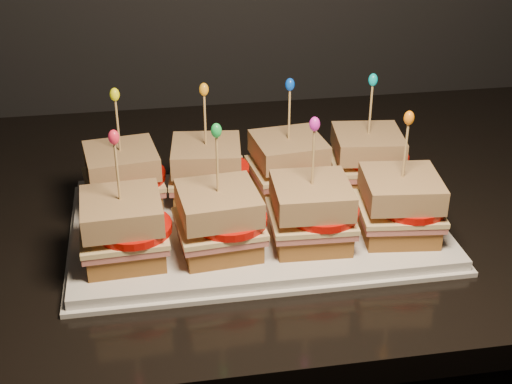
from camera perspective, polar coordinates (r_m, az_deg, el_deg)
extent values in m
cube|color=black|center=(1.01, -5.40, -1.37)|extent=(2.23, 0.73, 0.03)
cube|color=white|center=(0.92, 0.00, -2.54)|extent=(0.46, 0.28, 0.02)
cube|color=white|center=(0.92, 0.00, -2.86)|extent=(0.47, 0.30, 0.01)
cube|color=#5E2F13|center=(0.95, -10.47, -0.25)|extent=(0.10, 0.10, 0.02)
cube|color=#B2594F|center=(0.95, -10.55, 0.61)|extent=(0.11, 0.10, 0.01)
cube|color=#E8CD8B|center=(0.94, -10.59, 0.98)|extent=(0.11, 0.11, 0.01)
cylinder|color=red|center=(0.93, -9.89, 1.28)|extent=(0.09, 0.09, 0.01)
cube|color=brown|center=(0.93, -10.73, 2.47)|extent=(0.10, 0.10, 0.03)
cylinder|color=tan|center=(0.91, -10.98, 5.02)|extent=(0.00, 0.00, 0.09)
ellipsoid|color=#EAEB0E|center=(0.90, -11.24, 7.66)|extent=(0.01, 0.01, 0.02)
cube|color=#5E2F13|center=(0.96, -3.90, 0.26)|extent=(0.10, 0.10, 0.02)
cube|color=#B2594F|center=(0.95, -3.93, 1.12)|extent=(0.11, 0.10, 0.01)
cube|color=#E8CD8B|center=(0.95, -3.95, 1.50)|extent=(0.11, 0.10, 0.01)
cylinder|color=red|center=(0.94, -3.19, 1.80)|extent=(0.09, 0.09, 0.01)
cube|color=brown|center=(0.93, -4.00, 2.98)|extent=(0.10, 0.10, 0.03)
cylinder|color=tan|center=(0.92, -4.09, 5.54)|extent=(0.00, 0.00, 0.09)
ellipsoid|color=orange|center=(0.90, -4.19, 8.19)|extent=(0.01, 0.01, 0.02)
cube|color=#5E2F13|center=(0.97, 2.55, 0.76)|extent=(0.10, 0.10, 0.02)
cube|color=#B2594F|center=(0.96, 2.57, 1.61)|extent=(0.11, 0.10, 0.01)
cube|color=#E8CD8B|center=(0.96, 2.58, 1.99)|extent=(0.11, 0.10, 0.01)
cylinder|color=red|center=(0.95, 3.37, 2.28)|extent=(0.09, 0.09, 0.01)
cube|color=brown|center=(0.95, 2.61, 3.45)|extent=(0.10, 0.10, 0.03)
cylinder|color=tan|center=(0.93, 2.67, 5.98)|extent=(0.00, 0.00, 0.09)
ellipsoid|color=blue|center=(0.92, 2.73, 8.59)|extent=(0.01, 0.01, 0.02)
cube|color=#5E2F13|center=(1.00, 8.73, 1.23)|extent=(0.10, 0.10, 0.02)
cube|color=#B2594F|center=(0.99, 8.80, 2.06)|extent=(0.11, 0.10, 0.01)
cube|color=#E8CD8B|center=(0.99, 8.82, 2.43)|extent=(0.11, 0.11, 0.01)
cylinder|color=red|center=(0.98, 9.63, 2.72)|extent=(0.09, 0.09, 0.01)
cube|color=brown|center=(0.98, 8.94, 3.86)|extent=(0.10, 0.10, 0.03)
cylinder|color=tan|center=(0.96, 9.14, 6.32)|extent=(0.00, 0.00, 0.09)
ellipsoid|color=#07B1BB|center=(0.94, 9.34, 8.85)|extent=(0.01, 0.01, 0.02)
cube|color=#5E2F13|center=(0.84, -10.42, -4.47)|extent=(0.09, 0.09, 0.02)
cube|color=#B2594F|center=(0.83, -10.52, -3.54)|extent=(0.10, 0.10, 0.01)
cube|color=#E8CD8B|center=(0.83, -10.56, -3.12)|extent=(0.10, 0.10, 0.01)
cylinder|color=red|center=(0.82, -9.76, -2.83)|extent=(0.09, 0.09, 0.01)
cube|color=brown|center=(0.81, -10.72, -1.49)|extent=(0.09, 0.09, 0.03)
cylinder|color=tan|center=(0.79, -11.01, 1.34)|extent=(0.00, 0.00, 0.09)
ellipsoid|color=#EB233E|center=(0.77, -11.31, 4.32)|extent=(0.01, 0.01, 0.02)
cube|color=#5E2F13|center=(0.84, -2.95, -3.88)|extent=(0.09, 0.09, 0.02)
cube|color=#B2594F|center=(0.83, -2.97, -2.94)|extent=(0.10, 0.10, 0.01)
cube|color=#E8CD8B|center=(0.83, -2.98, -2.52)|extent=(0.11, 0.10, 0.01)
cylinder|color=red|center=(0.82, -2.12, -2.21)|extent=(0.09, 0.09, 0.01)
cube|color=brown|center=(0.82, -3.03, -0.89)|extent=(0.10, 0.10, 0.03)
cylinder|color=tan|center=(0.80, -3.11, 1.95)|extent=(0.00, 0.00, 0.09)
ellipsoid|color=green|center=(0.78, -3.20, 4.94)|extent=(0.01, 0.01, 0.02)
cube|color=#5E2F13|center=(0.86, 4.35, -3.23)|extent=(0.09, 0.09, 0.02)
cube|color=#B2594F|center=(0.85, 4.39, -2.30)|extent=(0.10, 0.10, 0.01)
cube|color=#E8CD8B|center=(0.85, 4.41, -1.89)|extent=(0.10, 0.10, 0.01)
cylinder|color=red|center=(0.84, 5.31, -1.58)|extent=(0.09, 0.09, 0.01)
cube|color=brown|center=(0.83, 4.47, -0.28)|extent=(0.09, 0.09, 0.03)
cylinder|color=tan|center=(0.81, 4.59, 2.51)|extent=(0.00, 0.00, 0.09)
ellipsoid|color=#D823BB|center=(0.80, 4.71, 5.44)|extent=(0.01, 0.01, 0.02)
cube|color=#5E2F13|center=(0.89, 11.25, -2.57)|extent=(0.10, 0.10, 0.02)
cube|color=#B2594F|center=(0.88, 11.35, -1.67)|extent=(0.11, 0.10, 0.01)
cube|color=#E8CD8B|center=(0.88, 11.39, -1.27)|extent=(0.11, 0.10, 0.01)
cylinder|color=red|center=(0.87, 12.30, -0.96)|extent=(0.09, 0.09, 0.01)
cube|color=brown|center=(0.87, 11.55, 0.30)|extent=(0.10, 0.10, 0.03)
cylinder|color=tan|center=(0.85, 11.84, 3.00)|extent=(0.00, 0.00, 0.09)
ellipsoid|color=orange|center=(0.83, 12.15, 5.82)|extent=(0.01, 0.01, 0.02)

